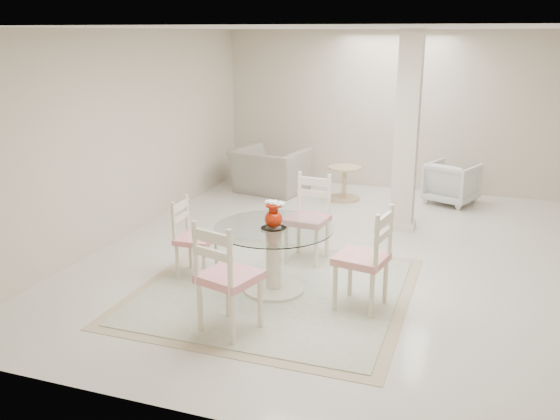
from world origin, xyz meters
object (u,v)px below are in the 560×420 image
(dining_chair_north, at_px, (310,211))
(armchair_white, at_px, (452,183))
(column, at_px, (407,133))
(dining_chair_south, at_px, (224,270))
(dining_table, at_px, (274,259))
(side_table, at_px, (344,184))
(dining_chair_east, at_px, (369,252))
(red_vase, at_px, (274,215))
(dining_chair_west, at_px, (191,232))
(recliner_taupe, at_px, (270,171))

(dining_chair_north, bearing_deg, armchair_white, 70.05)
(column, bearing_deg, dining_chair_south, -106.66)
(dining_table, distance_m, dining_chair_south, 1.06)
(dining_chair_north, height_order, side_table, dining_chair_north)
(dining_table, distance_m, dining_chair_east, 1.06)
(red_vase, xyz_separation_m, armchair_white, (1.55, 4.14, -0.52))
(red_vase, relative_size, side_table, 0.52)
(dining_chair_west, relative_size, armchair_white, 1.36)
(dining_chair_north, xyz_separation_m, recliner_taupe, (-1.53, 2.82, -0.23))
(column, bearing_deg, armchair_white, 69.66)
(dining_table, xyz_separation_m, armchair_white, (1.55, 4.14, -0.03))
(column, xyz_separation_m, dining_table, (-0.98, -2.60, -0.98))
(column, xyz_separation_m, side_table, (-1.10, 1.17, -1.10))
(dining_chair_north, height_order, armchair_white, dining_chair_north)
(dining_chair_west, relative_size, side_table, 1.81)
(dining_chair_west, xyz_separation_m, recliner_taupe, (-0.43, 3.75, -0.15))
(recliner_taupe, bearing_deg, dining_chair_west, 106.50)
(column, bearing_deg, dining_chair_north, -119.29)
(column, relative_size, dining_chair_west, 2.71)
(recliner_taupe, relative_size, side_table, 2.08)
(dining_chair_south, relative_size, recliner_taupe, 1.04)
(dining_chair_east, relative_size, dining_chair_south, 0.97)
(column, bearing_deg, red_vase, -110.62)
(red_vase, bearing_deg, dining_chair_south, -95.92)
(dining_chair_east, relative_size, dining_chair_west, 1.17)
(dining_chair_west, xyz_separation_m, armchair_white, (2.56, 4.06, -0.19))
(dining_table, distance_m, red_vase, 0.49)
(armchair_white, bearing_deg, recliner_taupe, 27.93)
(red_vase, bearing_deg, dining_table, -95.71)
(dining_chair_east, height_order, dining_chair_south, dining_chair_south)
(column, height_order, dining_chair_east, column)
(dining_chair_north, relative_size, armchair_white, 1.57)
(armchair_white, bearing_deg, dining_chair_east, 104.97)
(dining_chair_south, distance_m, armchair_white, 5.43)
(dining_chair_east, bearing_deg, dining_chair_west, -84.90)
(column, relative_size, dining_table, 2.17)
(column, distance_m, armchair_white, 1.93)
(dining_chair_south, distance_m, side_table, 4.81)
(column, bearing_deg, dining_table, -110.60)
(dining_chair_east, bearing_deg, armchair_white, -176.94)
(dining_chair_east, distance_m, armchair_white, 4.28)
(dining_chair_north, xyz_separation_m, dining_chair_west, (-1.10, -0.94, -0.08))
(column, distance_m, dining_chair_north, 1.96)
(dining_chair_north, bearing_deg, side_table, 99.57)
(dining_table, xyz_separation_m, dining_chair_west, (-1.01, 0.08, 0.16))
(dining_table, height_order, recliner_taupe, recliner_taupe)
(dining_table, height_order, side_table, dining_table)
(red_vase, bearing_deg, recliner_taupe, 110.64)
(column, relative_size, dining_chair_north, 2.35)
(red_vase, bearing_deg, dining_chair_west, 175.51)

